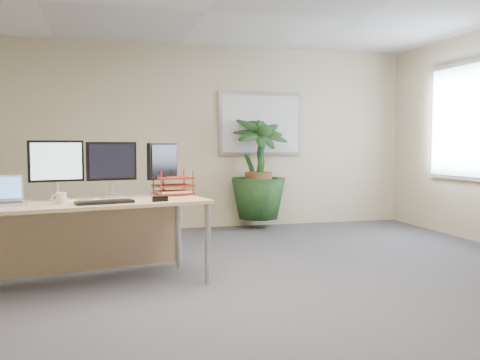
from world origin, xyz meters
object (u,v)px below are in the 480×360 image
object	(u,v)px
desk	(90,218)
floor_plant	(258,178)
monitor_right	(112,166)
laptop	(3,197)
monitor_left	(56,166)

from	to	relation	value
desk	floor_plant	world-z (taller)	floor_plant
desk	floor_plant	size ratio (longest dim) A/B	1.40
monitor_right	laptop	world-z (taller)	monitor_right
floor_plant	laptop	world-z (taller)	floor_plant
floor_plant	laptop	bearing A→B (deg)	-137.66
monitor_left	laptop	bearing A→B (deg)	-149.85
monitor_right	monitor_left	bearing A→B (deg)	-166.00
monitor_left	monitor_right	world-z (taller)	monitor_left
laptop	monitor_right	bearing A→B (deg)	21.84
monitor_left	laptop	distance (m)	0.53
desk	monitor_right	size ratio (longest dim) A/B	4.08
desk	laptop	distance (m)	0.73
monitor_left	monitor_right	size ratio (longest dim) A/B	1.03
floor_plant	desk	bearing A→B (deg)	-131.90
desk	monitor_left	xyz separation A→B (m)	(-0.28, 0.09, 0.46)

